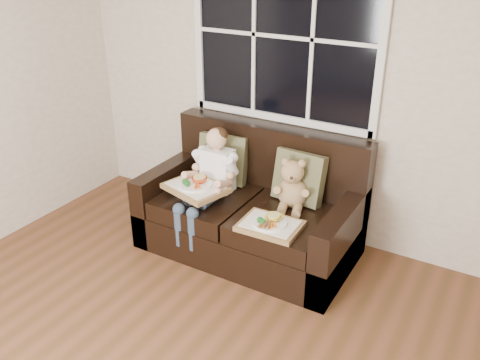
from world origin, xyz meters
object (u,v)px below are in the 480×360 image
Objects in this scene: child at (211,174)px; tray_right at (270,225)px; loveseat at (252,213)px; tray_left at (196,187)px; teddy_bear at (292,187)px.

tray_right is (0.65, -0.23, -0.16)m from child.
loveseat is 0.51m from tray_right.
loveseat is 0.47m from child.
tray_left is 1.21× the size of tray_right.
child is 0.17m from tray_left.
child is 1.55× the size of tray_left.
tray_left is at bearing -107.45° from child.
teddy_bear reaches higher than tray_right.
teddy_bear is 0.75m from tray_left.
loveseat is 0.45m from teddy_bear.
child is 2.02× the size of teddy_bear.
tray_right is at bearing -105.09° from teddy_bear.
teddy_bear is at bearing 5.96° from loveseat.
child reaches higher than tray_left.
tray_right is at bearing -19.18° from child.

